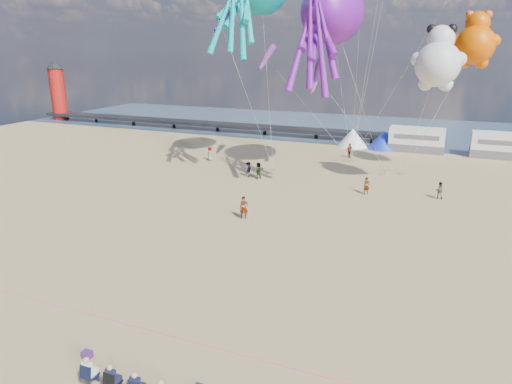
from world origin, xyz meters
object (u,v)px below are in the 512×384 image
object	(u,v)px
windsock_left	(221,24)
windsock_right	(266,58)
sandbag_c	(402,174)
beachgoer_6	(210,154)
beachgoer_1	(439,190)
sandbag_e	(351,161)
sandbag_a	(273,170)
sandbag_b	(383,174)
lighthouse	(58,94)
motorhome_0	(417,140)
kite_panda	(438,64)
windsock_mid	(317,77)
beachgoer_4	(258,171)
tent_blue	(384,140)
sandbag_d	(387,170)
beachgoer_3	(349,150)
kite_teddy_orange	(475,45)
tent_white	(353,137)
motorhome_1	(501,146)
kite_octopus_purple	(332,13)
cooler_purple	(87,354)
beachgoer_2	(248,169)
beachgoer_5	(367,186)
standing_person	(244,208)

from	to	relation	value
windsock_left	windsock_right	distance (m)	5.65
sandbag_c	beachgoer_6	bearing A→B (deg)	-174.93
beachgoer_1	sandbag_e	distance (m)	14.22
sandbag_a	sandbag_b	bearing A→B (deg)	12.82
sandbag_b	sandbag_e	xyz separation A→B (m)	(-4.13, 4.51, 0.00)
lighthouse	motorhome_0	bearing A→B (deg)	-3.69
lighthouse	kite_panda	distance (m)	67.84
kite_panda	windsock_mid	bearing A→B (deg)	174.35
sandbag_e	motorhome_0	bearing A→B (deg)	53.56
beachgoer_4	windsock_right	distance (m)	11.99
lighthouse	kite_panda	xyz separation A→B (m)	(63.84, -21.94, 6.69)
windsock_right	lighthouse	bearing A→B (deg)	158.34
tent_blue	sandbag_d	distance (m)	11.71
beachgoer_3	windsock_left	distance (m)	20.59
beachgoer_3	kite_teddy_orange	size ratio (longest dim) A/B	0.28
motorhome_0	kite_panda	distance (m)	20.47
tent_white	windsock_left	size ratio (longest dim) A/B	0.67
motorhome_1	kite_octopus_purple	world-z (taller)	kite_octopus_purple
motorhome_1	kite_octopus_purple	distance (m)	27.29
sandbag_e	sandbag_a	bearing A→B (deg)	-134.69
tent_blue	kite_octopus_purple	xyz separation A→B (m)	(-3.72, -15.87, 14.32)
beachgoer_3	beachgoer_6	xyz separation A→B (m)	(-14.66, -7.57, -0.06)
cooler_purple	beachgoer_2	xyz separation A→B (m)	(-4.90, 28.67, 0.61)
motorhome_1	beachgoer_1	distance (m)	20.19
beachgoer_6	motorhome_0	bearing A→B (deg)	-130.86
cooler_purple	beachgoer_4	distance (m)	28.64
beachgoer_2	beachgoer_5	size ratio (longest dim) A/B	0.98
beachgoer_1	windsock_mid	bearing A→B (deg)	-22.10
motorhome_1	beachgoer_5	size ratio (longest dim) A/B	4.22
tent_blue	beachgoer_6	distance (m)	22.72
beachgoer_4	kite_teddy_orange	xyz separation A→B (m)	(18.38, 7.62, 11.90)
sandbag_a	windsock_mid	xyz separation A→B (m)	(3.83, 1.90, 9.58)
motorhome_0	kite_octopus_purple	world-z (taller)	kite_octopus_purple
beachgoer_5	sandbag_b	distance (m)	7.20
tent_white	sandbag_d	distance (m)	12.99
beachgoer_4	kite_panda	bearing A→B (deg)	126.83
sandbag_a	sandbag_b	world-z (taller)	same
beachgoer_1	kite_teddy_orange	size ratio (longest dim) A/B	0.24
beachgoer_3	sandbag_e	xyz separation A→B (m)	(0.68, -2.05, -0.76)
tent_blue	standing_person	world-z (taller)	tent_blue
sandbag_a	beachgoer_3	bearing A→B (deg)	55.38
tent_white	windsock_right	bearing A→B (deg)	-116.73
sandbag_d	windsock_mid	distance (m)	12.37
tent_white	beachgoer_4	xyz separation A→B (m)	(-5.66, -19.21, -0.38)
standing_person	windsock_mid	bearing A→B (deg)	62.03
beachgoer_3	beachgoer_6	size ratio (longest dim) A/B	1.07
beachgoer_2	sandbag_c	xyz separation A→B (m)	(14.42, 6.64, -0.66)
beachgoer_5	kite_octopus_purple	world-z (taller)	kite_octopus_purple
sandbag_e	windsock_left	distance (m)	20.68
kite_panda	kite_teddy_orange	xyz separation A→B (m)	(2.87, 6.35, 1.53)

